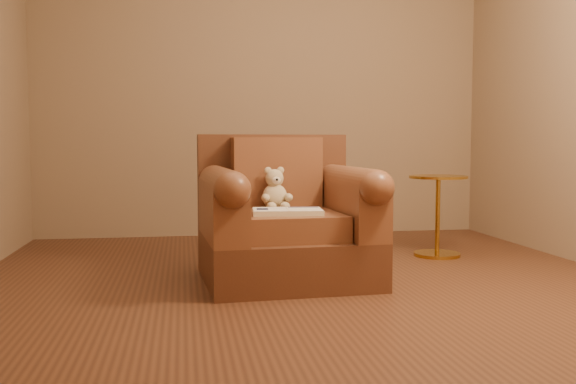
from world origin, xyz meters
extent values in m
plane|color=brown|center=(0.00, 0.00, 0.00)|extent=(4.00, 4.00, 0.00)
cube|color=#92765A|center=(0.00, 2.00, 1.35)|extent=(4.00, 0.02, 2.70)
cube|color=#57301D|center=(-0.10, 0.03, 0.14)|extent=(1.04, 1.00, 0.28)
cube|color=#57301D|center=(-0.13, 0.45, 0.58)|extent=(0.99, 0.16, 0.61)
cube|color=brown|center=(-0.10, -0.02, 0.35)|extent=(0.61, 0.73, 0.15)
cube|color=brown|center=(-0.12, 0.32, 0.65)|extent=(0.58, 0.19, 0.44)
cube|color=brown|center=(-0.49, -0.04, 0.43)|extent=(0.25, 0.85, 0.32)
cube|color=brown|center=(0.29, 0.01, 0.43)|extent=(0.25, 0.85, 0.32)
cylinder|color=brown|center=(-0.49, -0.04, 0.59)|extent=(0.25, 0.85, 0.20)
cylinder|color=brown|center=(0.29, 0.01, 0.59)|extent=(0.25, 0.85, 0.20)
ellipsoid|color=#CDB78F|center=(-0.16, 0.17, 0.50)|extent=(0.16, 0.14, 0.16)
sphere|color=#CDB78F|center=(-0.16, 0.18, 0.61)|extent=(0.11, 0.11, 0.11)
ellipsoid|color=#CDB78F|center=(-0.20, 0.18, 0.66)|extent=(0.05, 0.03, 0.05)
ellipsoid|color=#CDB78F|center=(-0.12, 0.18, 0.66)|extent=(0.05, 0.03, 0.05)
ellipsoid|color=beige|center=(-0.15, 0.12, 0.60)|extent=(0.05, 0.04, 0.05)
sphere|color=black|center=(-0.15, 0.10, 0.61)|extent=(0.02, 0.02, 0.02)
ellipsoid|color=#CDB78F|center=(-0.22, 0.10, 0.50)|extent=(0.05, 0.10, 0.05)
ellipsoid|color=#CDB78F|center=(-0.08, 0.11, 0.50)|extent=(0.05, 0.10, 0.05)
ellipsoid|color=#CDB78F|center=(-0.19, 0.07, 0.45)|extent=(0.06, 0.10, 0.05)
ellipsoid|color=#CDB78F|center=(-0.11, 0.07, 0.45)|extent=(0.06, 0.10, 0.05)
cube|color=beige|center=(-0.13, -0.14, 0.44)|extent=(0.42, 0.27, 0.03)
cube|color=white|center=(-0.23, -0.13, 0.45)|extent=(0.21, 0.25, 0.00)
cube|color=white|center=(-0.03, -0.15, 0.45)|extent=(0.21, 0.25, 0.00)
cube|color=beige|center=(-0.13, -0.14, 0.45)|extent=(0.03, 0.24, 0.00)
cube|color=#0F1638|center=(-0.27, -0.13, 0.46)|extent=(0.07, 0.09, 0.00)
cube|color=slate|center=(-0.02, -0.07, 0.46)|extent=(0.18, 0.07, 0.00)
cylinder|color=#B88B32|center=(1.13, 0.67, 0.01)|extent=(0.34, 0.34, 0.03)
cylinder|color=#B88B32|center=(1.13, 0.67, 0.30)|extent=(0.03, 0.03, 0.55)
cylinder|color=#B88B32|center=(1.13, 0.67, 0.58)|extent=(0.42, 0.42, 0.02)
cylinder|color=#B88B32|center=(1.13, 0.67, 0.57)|extent=(0.03, 0.03, 0.02)
camera|label=1|loc=(-0.72, -3.76, 0.84)|focal=40.00mm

